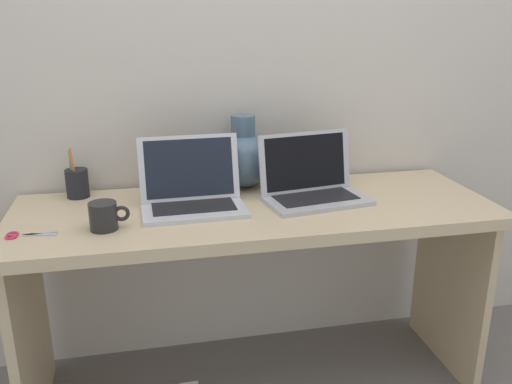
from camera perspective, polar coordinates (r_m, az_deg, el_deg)
The scene contains 9 objects.
ground_plane at distance 2.19m, azimuth 0.00°, elevation -19.51°, with size 6.00×6.00×0.00m, color slate.
back_wall at distance 2.05m, azimuth -1.97°, elevation 14.38°, with size 4.40×0.04×2.40m, color beige.
desk at distance 1.89m, azimuth 0.00°, elevation -5.61°, with size 1.64×0.58×0.72m.
laptop_left at distance 1.82m, azimuth -6.84°, elevation 0.26°, with size 0.34×0.25×0.23m.
laptop_right at distance 1.90m, azimuth 5.83°, elevation 1.07°, with size 0.38×0.28×0.23m.
green_vase at distance 2.01m, azimuth -1.35°, elevation 3.65°, with size 0.21×0.21×0.27m.
coffee_mug at distance 1.69m, azimuth -15.79°, elevation -2.46°, with size 0.12×0.08×0.09m.
pen_cup at distance 2.01m, azimuth -18.42°, elevation 0.91°, with size 0.08×0.08×0.18m.
scissors at distance 1.73m, azimuth -23.56°, elevation -4.19°, with size 0.15×0.05×0.01m.
Camera 1 is at (-0.36, -1.69, 1.34)m, focal length 37.75 mm.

